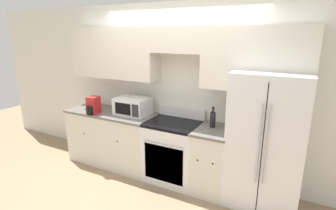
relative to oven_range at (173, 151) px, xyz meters
name	(u,v)px	position (x,y,z in m)	size (l,w,h in m)	color
ground_plane	(158,187)	(-0.09, -0.31, -0.46)	(12.00, 12.00, 0.00)	#937A5B
wall_back	(176,77)	(-0.09, 0.27, 1.07)	(8.00, 0.39, 2.60)	silver
lower_cabinets_left	(113,137)	(-1.14, 0.00, 0.00)	(1.54, 0.64, 0.91)	silver
lower_cabinets_right	(212,160)	(0.61, 0.00, 0.00)	(0.48, 0.64, 0.91)	silver
oven_range	(173,151)	(0.00, 0.00, 0.00)	(0.76, 0.65, 1.07)	white
refrigerator	(266,140)	(1.28, 0.05, 0.40)	(0.88, 0.76, 1.73)	white
microwave	(133,106)	(-0.75, 0.05, 0.58)	(0.52, 0.39, 0.27)	white
bottle	(213,119)	(0.56, 0.08, 0.56)	(0.08, 0.08, 0.29)	black
paper_towel_holder	(93,106)	(-1.33, -0.21, 0.57)	(0.16, 0.24, 0.27)	#B22323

